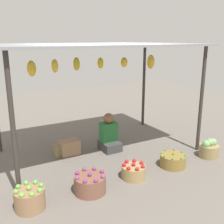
# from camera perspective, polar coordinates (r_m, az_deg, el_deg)

# --- Properties ---
(ground_plane) EXTENTS (14.00, 14.00, 0.00)m
(ground_plane) POSITION_cam_1_polar(r_m,az_deg,el_deg) (5.67, -2.66, -8.05)
(ground_plane) COLOR #6B645C
(market_stall_structure) EXTENTS (3.88, 2.24, 2.14)m
(market_stall_structure) POSITION_cam_1_polar(r_m,az_deg,el_deg) (5.22, -2.94, 12.50)
(market_stall_structure) COLOR #38332D
(market_stall_structure) RESTS_ON ground
(vendor_person) EXTENTS (0.36, 0.44, 0.78)m
(vendor_person) POSITION_cam_1_polar(r_m,az_deg,el_deg) (5.60, -0.62, -5.07)
(vendor_person) COLOR #3A3A3B
(vendor_person) RESTS_ON ground
(basket_green_apples) EXTENTS (0.41, 0.41, 0.35)m
(basket_green_apples) POSITION_cam_1_polar(r_m,az_deg,el_deg) (4.00, -16.92, -17.03)
(basket_green_apples) COLOR #95714E
(basket_green_apples) RESTS_ON ground
(basket_purple_onions) EXTENTS (0.48, 0.48, 0.32)m
(basket_purple_onions) POSITION_cam_1_polar(r_m,az_deg,el_deg) (4.22, -4.65, -14.79)
(basket_purple_onions) COLOR brown
(basket_purple_onions) RESTS_ON ground
(basket_red_apples) EXTENTS (0.40, 0.40, 0.27)m
(basket_red_apples) POSITION_cam_1_polar(r_m,az_deg,el_deg) (4.60, 4.54, -12.35)
(basket_red_apples) COLOR #A38753
(basket_red_apples) RESTS_ON ground
(basket_green_chilies) EXTENTS (0.46, 0.46, 0.25)m
(basket_green_chilies) POSITION_cam_1_polar(r_m,az_deg,el_deg) (5.08, 12.67, -9.93)
(basket_green_chilies) COLOR olive
(basket_green_chilies) RESTS_ON ground
(basket_cabbages) EXTENTS (0.37, 0.37, 0.38)m
(basket_cabbages) POSITION_cam_1_polar(r_m,az_deg,el_deg) (5.64, 19.74, -7.35)
(basket_cabbages) COLOR #968050
(basket_cabbages) RESTS_ON ground
(wooden_crate_near_vendor) EXTENTS (0.38, 0.27, 0.29)m
(wooden_crate_near_vendor) POSITION_cam_1_polar(r_m,az_deg,el_deg) (5.50, -8.97, -7.36)
(wooden_crate_near_vendor) COLOR #9F7859
(wooden_crate_near_vendor) RESTS_ON ground
(wooden_crate_stacked_rear) EXTENTS (0.37, 0.25, 0.21)m
(wooden_crate_stacked_rear) POSITION_cam_1_polar(r_m,az_deg,el_deg) (5.54, -10.24, -7.71)
(wooden_crate_stacked_rear) COLOR #887951
(wooden_crate_stacked_rear) RESTS_ON ground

